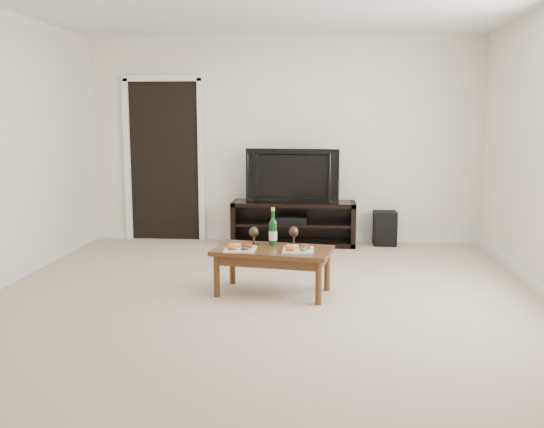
{
  "coord_description": "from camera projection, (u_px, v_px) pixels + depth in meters",
  "views": [
    {
      "loc": [
        0.5,
        -5.03,
        1.57
      ],
      "look_at": [
        0.04,
        0.52,
        0.7
      ],
      "focal_mm": 40.0,
      "sensor_mm": 36.0,
      "label": 1
    }
  ],
  "objects": [
    {
      "name": "floor",
      "position": [
        263.0,
        303.0,
        5.23
      ],
      "size": [
        5.5,
        5.5,
        0.0
      ],
      "primitive_type": "plane",
      "color": "#C0B49B",
      "rests_on": "ground"
    },
    {
      "name": "back_wall",
      "position": [
        283.0,
        141.0,
        7.76
      ],
      "size": [
        5.0,
        0.04,
        2.6
      ],
      "primitive_type": "cube",
      "color": "white",
      "rests_on": "ground"
    },
    {
      "name": "doorway",
      "position": [
        165.0,
        162.0,
        7.89
      ],
      "size": [
        0.9,
        0.02,
        2.05
      ],
      "primitive_type": "cube",
      "color": "black",
      "rests_on": "ground"
    },
    {
      "name": "media_console",
      "position": [
        293.0,
        223.0,
        7.64
      ],
      "size": [
        1.55,
        0.45,
        0.55
      ],
      "primitive_type": "cube",
      "color": "black",
      "rests_on": "ground"
    },
    {
      "name": "television",
      "position": [
        294.0,
        175.0,
        7.54
      ],
      "size": [
        1.17,
        0.3,
        0.67
      ],
      "primitive_type": "imported",
      "rotation": [
        0.0,
        0.0,
        -0.13
      ],
      "color": "black",
      "rests_on": "media_console"
    },
    {
      "name": "av_receiver",
      "position": [
        291.0,
        219.0,
        7.62
      ],
      "size": [
        0.4,
        0.3,
        0.08
      ],
      "primitive_type": "cube",
      "rotation": [
        0.0,
        0.0,
        -0.01
      ],
      "color": "black",
      "rests_on": "media_console"
    },
    {
      "name": "subwoofer",
      "position": [
        385.0,
        228.0,
        7.63
      ],
      "size": [
        0.28,
        0.28,
        0.43
      ],
      "primitive_type": "cube",
      "rotation": [
        0.0,
        0.0,
        -0.0
      ],
      "color": "black",
      "rests_on": "ground"
    },
    {
      "name": "coffee_table",
      "position": [
        273.0,
        271.0,
        5.49
      ],
      "size": [
        1.12,
        0.74,
        0.42
      ],
      "primitive_type": "cube",
      "rotation": [
        0.0,
        0.0,
        -0.17
      ],
      "color": "#572F18",
      "rests_on": "ground"
    },
    {
      "name": "plate_left",
      "position": [
        240.0,
        246.0,
        5.38
      ],
      "size": [
        0.27,
        0.27,
        0.07
      ],
      "primitive_type": "cube",
      "color": "white",
      "rests_on": "coffee_table"
    },
    {
      "name": "plate_right",
      "position": [
        298.0,
        247.0,
        5.34
      ],
      "size": [
        0.27,
        0.27,
        0.07
      ],
      "primitive_type": "cube",
      "color": "white",
      "rests_on": "coffee_table"
    },
    {
      "name": "wine_bottle",
      "position": [
        273.0,
        226.0,
        5.59
      ],
      "size": [
        0.07,
        0.07,
        0.35
      ],
      "primitive_type": "cylinder",
      "color": "#103B17",
      "rests_on": "coffee_table"
    },
    {
      "name": "goblet_left",
      "position": [
        254.0,
        236.0,
        5.61
      ],
      "size": [
        0.09,
        0.09,
        0.17
      ],
      "primitive_type": null,
      "color": "#382B1E",
      "rests_on": "coffee_table"
    },
    {
      "name": "goblet_right",
      "position": [
        294.0,
        236.0,
        5.62
      ],
      "size": [
        0.09,
        0.09,
        0.17
      ],
      "primitive_type": null,
      "color": "#382B1E",
      "rests_on": "coffee_table"
    }
  ]
}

